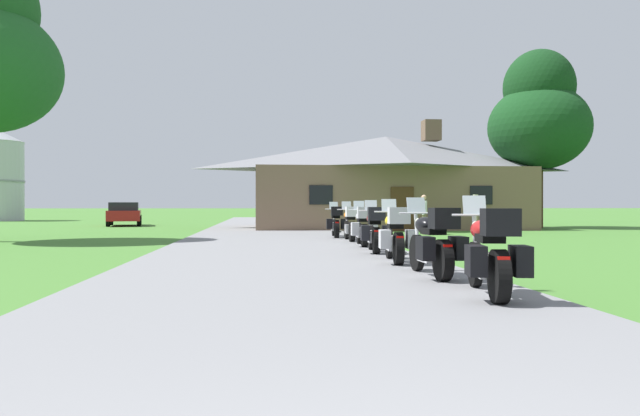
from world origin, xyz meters
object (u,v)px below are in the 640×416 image
tree_right_of_lodge (539,116)px  motorcycle_red_nearest_to_camera (490,254)px  motorcycle_orange_sixth_in_row (350,224)px  parked_red_suv_far_left (125,213)px  motorcycle_yellow_third_in_row (395,236)px  motorcycle_red_fourth_in_row (374,230)px  motorcycle_green_farthest_in_row (336,222)px  bystander_white_shirt_near_lodge (424,212)px  bystander_red_shirt_beside_signpost (476,212)px  motorcycle_silver_fifth_in_row (363,227)px  motorcycle_black_second_in_row (434,243)px

tree_right_of_lodge → motorcycle_red_nearest_to_camera: bearing=-117.2°
motorcycle_orange_sixth_in_row → parked_red_suv_far_left: parked_red_suv_far_left is taller
motorcycle_yellow_third_in_row → tree_right_of_lodge: tree_right_of_lodge is taller
motorcycle_red_fourth_in_row → motorcycle_green_farthest_in_row: bearing=96.1°
motorcycle_green_farthest_in_row → bystander_white_shirt_near_lodge: 5.01m
parked_red_suv_far_left → bystander_red_shirt_beside_signpost: bearing=-45.3°
tree_right_of_lodge → motorcycle_red_fourth_in_row: bearing=-126.6°
motorcycle_silver_fifth_in_row → motorcycle_red_fourth_in_row: bearing=-89.3°
motorcycle_yellow_third_in_row → tree_right_of_lodge: bearing=62.4°
motorcycle_green_farthest_in_row → motorcycle_black_second_in_row: bearing=-87.1°
bystander_white_shirt_near_lodge → tree_right_of_lodge: (8.25, 6.60, 5.18)m
motorcycle_yellow_third_in_row → parked_red_suv_far_left: parked_red_suv_far_left is taller
motorcycle_orange_sixth_in_row → tree_right_of_lodge: 17.71m
motorcycle_orange_sixth_in_row → tree_right_of_lodge: bearing=45.2°
motorcycle_silver_fifth_in_row → parked_red_suv_far_left: bearing=122.6°
motorcycle_green_farthest_in_row → tree_right_of_lodge: size_ratio=0.22×
motorcycle_black_second_in_row → motorcycle_orange_sixth_in_row: same height
motorcycle_black_second_in_row → motorcycle_red_fourth_in_row: size_ratio=1.00×
motorcycle_green_farthest_in_row → bystander_red_shirt_beside_signpost: 7.07m
bystander_white_shirt_near_lodge → parked_red_suv_far_left: bystander_white_shirt_near_lodge is taller
motorcycle_red_nearest_to_camera → motorcycle_green_farthest_in_row: same height
motorcycle_black_second_in_row → motorcycle_green_farthest_in_row: bearing=89.4°
motorcycle_green_farthest_in_row → bystander_white_shirt_near_lodge: bearing=37.8°
motorcycle_red_nearest_to_camera → motorcycle_black_second_in_row: size_ratio=1.00×
motorcycle_black_second_in_row → motorcycle_silver_fifth_in_row: 7.47m
motorcycle_silver_fifth_in_row → bystander_white_shirt_near_lodge: size_ratio=1.25×
motorcycle_silver_fifth_in_row → motorcycle_orange_sixth_in_row: (0.01, 2.52, 0.01)m
motorcycle_black_second_in_row → motorcycle_orange_sixth_in_row: (0.15, 9.99, 0.01)m
motorcycle_red_fourth_in_row → motorcycle_yellow_third_in_row: bearing=-86.2°
motorcycle_green_farthest_in_row → bystander_red_shirt_beside_signpost: bystander_red_shirt_beside_signpost is taller
motorcycle_silver_fifth_in_row → bystander_white_shirt_near_lodge: bearing=66.1°
motorcycle_green_farthest_in_row → tree_right_of_lodge: bearing=40.2°
motorcycle_silver_fifth_in_row → motorcycle_orange_sixth_in_row: same height
motorcycle_orange_sixth_in_row → bystander_white_shirt_near_lodge: bearing=53.7°
motorcycle_red_nearest_to_camera → motorcycle_green_farthest_in_row: 14.26m
motorcycle_orange_sixth_in_row → tree_right_of_lodge: size_ratio=0.21×
motorcycle_red_nearest_to_camera → parked_red_suv_far_left: size_ratio=0.43×
motorcycle_black_second_in_row → tree_right_of_lodge: 25.49m
motorcycle_silver_fifth_in_row → motorcycle_green_farthest_in_row: size_ratio=1.00×
motorcycle_green_farthest_in_row → bystander_red_shirt_beside_signpost: bearing=28.1°
bystander_white_shirt_near_lodge → motorcycle_silver_fifth_in_row: bearing=176.0°
bystander_white_shirt_near_lodge → parked_red_suv_far_left: bearing=74.1°
parked_red_suv_far_left → motorcycle_yellow_third_in_row: bearing=-76.6°
motorcycle_yellow_third_in_row → bystander_red_shirt_beside_signpost: (6.40, 12.72, 0.34)m
bystander_red_shirt_beside_signpost → parked_red_suv_far_left: (-17.26, 12.08, -0.17)m
bystander_white_shirt_near_lodge → bystander_red_shirt_beside_signpost: bearing=-62.8°
tree_right_of_lodge → motorcycle_silver_fifth_in_row: bearing=-130.6°
motorcycle_silver_fifth_in_row → bystander_red_shirt_beside_signpost: 9.91m
motorcycle_orange_sixth_in_row → motorcycle_black_second_in_row: bearing=-89.5°
bystander_red_shirt_beside_signpost → bystander_white_shirt_near_lodge: bearing=74.9°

